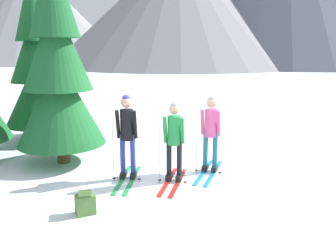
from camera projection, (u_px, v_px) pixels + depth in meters
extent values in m
plane|color=white|center=(168.00, 176.00, 7.74)|extent=(400.00, 400.00, 0.00)
cube|color=green|center=(133.00, 180.00, 7.50)|extent=(0.56, 1.66, 0.02)
cube|color=green|center=(122.00, 179.00, 7.52)|extent=(0.56, 1.66, 0.02)
cube|color=black|center=(133.00, 175.00, 7.58)|extent=(0.18, 0.28, 0.12)
cylinder|color=#2D389E|center=(133.00, 154.00, 7.48)|extent=(0.11, 0.11, 0.86)
cube|color=black|center=(123.00, 175.00, 7.60)|extent=(0.18, 0.28, 0.12)
cylinder|color=#2D389E|center=(123.00, 154.00, 7.49)|extent=(0.11, 0.11, 0.86)
cylinder|color=black|center=(127.00, 125.00, 7.35)|extent=(0.28, 0.28, 0.65)
sphere|color=tan|center=(126.00, 102.00, 7.24)|extent=(0.23, 0.23, 0.23)
sphere|color=#2D389E|center=(126.00, 99.00, 7.23)|extent=(0.18, 0.18, 0.18)
cylinder|color=black|center=(135.00, 125.00, 7.27)|extent=(0.13, 0.22, 0.62)
cylinder|color=black|center=(118.00, 124.00, 7.30)|extent=(0.13, 0.22, 0.62)
cylinder|color=#A5A5AD|center=(139.00, 152.00, 7.26)|extent=(0.02, 0.02, 1.30)
cylinder|color=black|center=(139.00, 179.00, 7.39)|extent=(0.07, 0.07, 0.01)
cylinder|color=#A5A5AD|center=(113.00, 152.00, 7.31)|extent=(0.02, 0.02, 1.30)
cylinder|color=black|center=(114.00, 178.00, 7.44)|extent=(0.07, 0.07, 0.01)
cube|color=black|center=(129.00, 122.00, 7.50)|extent=(0.29, 0.23, 0.36)
cube|color=red|center=(178.00, 182.00, 7.35)|extent=(0.73, 1.51, 0.02)
cube|color=red|center=(168.00, 181.00, 7.40)|extent=(0.73, 1.51, 0.02)
cube|color=black|center=(179.00, 177.00, 7.43)|extent=(0.20, 0.28, 0.12)
cylinder|color=black|center=(179.00, 158.00, 7.33)|extent=(0.11, 0.11, 0.80)
cube|color=black|center=(169.00, 177.00, 7.48)|extent=(0.20, 0.28, 0.12)
cylinder|color=black|center=(169.00, 157.00, 7.38)|extent=(0.11, 0.11, 0.80)
cylinder|color=#238C42|center=(174.00, 130.00, 7.23)|extent=(0.28, 0.28, 0.60)
sphere|color=tan|center=(174.00, 109.00, 7.13)|extent=(0.22, 0.22, 0.22)
sphere|color=gray|center=(174.00, 106.00, 7.12)|extent=(0.16, 0.16, 0.16)
cylinder|color=#238C42|center=(182.00, 131.00, 7.13)|extent=(0.15, 0.21, 0.57)
cylinder|color=#238C42|center=(165.00, 130.00, 7.21)|extent=(0.15, 0.21, 0.57)
cylinder|color=#A5A5AD|center=(185.00, 157.00, 7.11)|extent=(0.02, 0.02, 1.20)
cylinder|color=black|center=(185.00, 182.00, 7.23)|extent=(0.07, 0.07, 0.01)
cylinder|color=#A5A5AD|center=(160.00, 155.00, 7.23)|extent=(0.02, 0.02, 1.20)
cylinder|color=black|center=(160.00, 180.00, 7.34)|extent=(0.07, 0.07, 0.01)
cube|color=#1E84D1|center=(214.00, 173.00, 7.89)|extent=(0.93, 1.54, 0.02)
cube|color=#1E84D1|center=(204.00, 172.00, 7.96)|extent=(0.93, 1.54, 0.02)
cube|color=black|center=(215.00, 169.00, 7.97)|extent=(0.22, 0.28, 0.12)
cylinder|color=#1E6B7A|center=(215.00, 149.00, 7.87)|extent=(0.11, 0.11, 0.82)
cube|color=black|center=(205.00, 168.00, 8.04)|extent=(0.22, 0.28, 0.12)
cylinder|color=#1E6B7A|center=(206.00, 149.00, 7.94)|extent=(0.11, 0.11, 0.82)
cylinder|color=#E55193|center=(211.00, 123.00, 7.77)|extent=(0.28, 0.28, 0.62)
sphere|color=tan|center=(212.00, 103.00, 7.67)|extent=(0.22, 0.22, 0.22)
sphere|color=gray|center=(212.00, 100.00, 7.66)|extent=(0.17, 0.17, 0.17)
cylinder|color=#E55193|center=(219.00, 123.00, 7.66)|extent=(0.17, 0.21, 0.59)
cylinder|color=#E55193|center=(202.00, 122.00, 7.77)|extent=(0.17, 0.21, 0.59)
cylinder|color=#A5A5AD|center=(221.00, 149.00, 7.64)|extent=(0.02, 0.02, 1.24)
cylinder|color=black|center=(220.00, 173.00, 7.76)|extent=(0.07, 0.07, 0.01)
cylinder|color=#A5A5AD|center=(197.00, 146.00, 7.81)|extent=(0.02, 0.02, 1.24)
cylinder|color=black|center=(196.00, 170.00, 7.93)|extent=(0.07, 0.07, 0.01)
cube|color=#99661E|center=(213.00, 120.00, 7.92)|extent=(0.31, 0.27, 0.36)
cylinder|color=#51381E|center=(42.00, 124.00, 10.72)|extent=(0.30, 0.30, 0.96)
cone|color=#195628|center=(40.00, 91.00, 10.49)|extent=(2.06, 2.06, 2.03)
cone|color=#195628|center=(36.00, 47.00, 10.21)|extent=(1.57, 1.57, 2.03)
cone|color=#195628|center=(33.00, 4.00, 9.95)|extent=(1.12, 1.12, 2.03)
cylinder|color=#51381E|center=(63.00, 143.00, 8.56)|extent=(0.30, 0.30, 0.98)
cone|color=#195628|center=(60.00, 101.00, 8.33)|extent=(2.09, 2.09, 2.06)
cone|color=#195628|center=(56.00, 45.00, 8.05)|extent=(1.59, 1.59, 2.06)
cube|color=#4C7238|center=(85.00, 204.00, 5.95)|extent=(0.37, 0.31, 0.34)
cube|color=#39562A|center=(85.00, 194.00, 5.91)|extent=(0.22, 0.28, 0.04)
cone|color=gray|center=(32.00, 14.00, 63.84)|extent=(34.50, 34.50, 17.44)
cone|color=gray|center=(178.00, 7.00, 53.39)|extent=(38.72, 38.72, 17.51)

